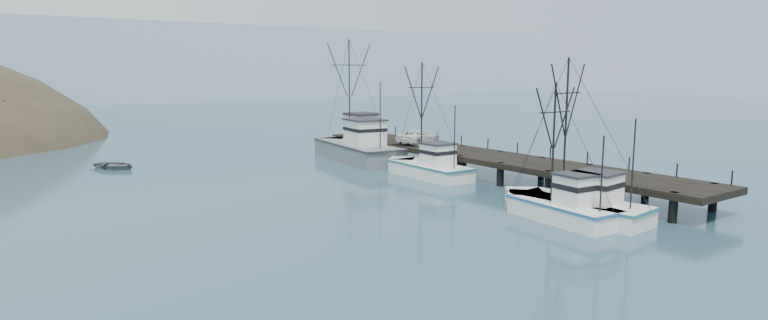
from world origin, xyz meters
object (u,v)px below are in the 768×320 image
at_px(trawler_mid, 560,208).
at_px(pier_shed, 361,125).
at_px(motorboat, 115,169).
at_px(pier, 481,157).
at_px(trawler_near, 575,205).
at_px(pickup_truck, 419,137).
at_px(work_vessel, 356,148).
at_px(trawler_far, 428,168).

xyz_separation_m(trawler_mid, pier_shed, (6.50, 33.37, 2.60)).
height_order(pier_shed, motorboat, pier_shed).
xyz_separation_m(pier, trawler_near, (-6.54, -15.46, -0.87)).
relative_size(pickup_truck, motorboat, 1.14).
relative_size(trawler_near, pier_shed, 3.41).
relative_size(pier_shed, motorboat, 0.67).
bearing_deg(pickup_truck, work_vessel, 20.61).
bearing_deg(pier, trawler_far, 157.89).
bearing_deg(work_vessel, trawler_far, -92.03).
height_order(pier, trawler_near, trawler_near).
bearing_deg(motorboat, trawler_mid, -93.11).
distance_m(pier_shed, motorboat, 26.45).
relative_size(trawler_near, motorboat, 2.28).
distance_m(pier, work_vessel, 15.34).
bearing_deg(trawler_near, pickup_truck, 75.34).
distance_m(trawler_mid, motorboat, 43.36).
xyz_separation_m(pier, motorboat, (-27.14, 23.53, -1.69)).
bearing_deg(trawler_mid, pier_shed, 78.98).
relative_size(work_vessel, motorboat, 3.37).
distance_m(trawler_near, work_vessel, 30.25).
bearing_deg(trawler_mid, pier, 62.51).
distance_m(work_vessel, motorboat, 24.47).
bearing_deg(motorboat, trawler_far, -73.33).
bearing_deg(trawler_mid, work_vessel, 83.09).
bearing_deg(motorboat, pier, -70.24).
height_order(trawler_far, pier_shed, trawler_far).
distance_m(trawler_far, pier_shed, 16.59).
xyz_separation_m(work_vessel, pier_shed, (2.85, 3.30, 2.19)).
bearing_deg(work_vessel, trawler_near, -94.14).
distance_m(pier, trawler_near, 16.81).
bearing_deg(pier_shed, work_vessel, -130.85).
bearing_deg(trawler_mid, motorboat, 116.20).
height_order(pier, work_vessel, work_vessel).
xyz_separation_m(pier, work_vessel, (-4.35, 14.70, -0.46)).
relative_size(trawler_far, motorboat, 2.25).
xyz_separation_m(work_vessel, pickup_truck, (4.24, -5.63, 1.53)).
height_order(trawler_mid, motorboat, trawler_mid).
height_order(pier, trawler_mid, trawler_mid).
bearing_deg(pickup_truck, pier_shed, -7.57).
xyz_separation_m(trawler_near, trawler_far, (1.73, 17.42, 0.00)).
relative_size(trawler_near, trawler_mid, 1.17).
distance_m(trawler_near, pier_shed, 33.94).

